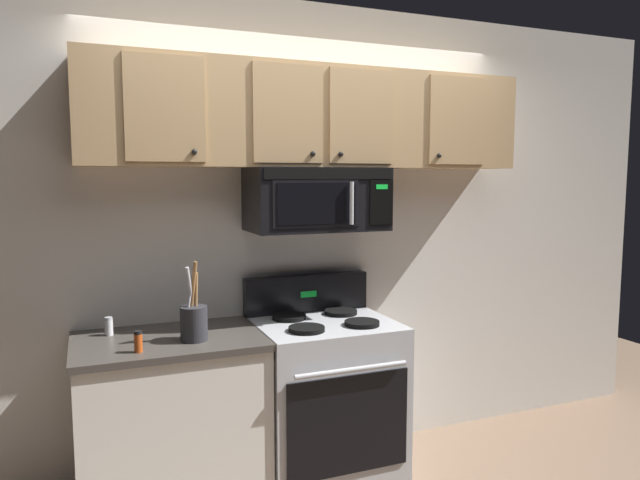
# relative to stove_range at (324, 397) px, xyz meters

# --- Properties ---
(back_wall) EXTENTS (5.20, 0.10, 2.70)m
(back_wall) POSITION_rel_stove_range_xyz_m (0.00, 0.37, 0.88)
(back_wall) COLOR silver
(back_wall) RESTS_ON ground_plane
(stove_range) EXTENTS (0.76, 0.69, 1.12)m
(stove_range) POSITION_rel_stove_range_xyz_m (0.00, 0.00, 0.00)
(stove_range) COLOR #B7BABF
(stove_range) RESTS_ON ground_plane
(over_range_microwave) EXTENTS (0.76, 0.43, 0.35)m
(over_range_microwave) POSITION_rel_stove_range_xyz_m (-0.00, 0.12, 1.11)
(over_range_microwave) COLOR black
(upper_cabinets) EXTENTS (2.50, 0.36, 0.55)m
(upper_cabinets) POSITION_rel_stove_range_xyz_m (-0.00, 0.15, 1.56)
(upper_cabinets) COLOR tan
(counter_segment) EXTENTS (0.93, 0.65, 0.90)m
(counter_segment) POSITION_rel_stove_range_xyz_m (-0.84, 0.01, -0.02)
(counter_segment) COLOR white
(counter_segment) RESTS_ON ground_plane
(utensil_crock_charcoal) EXTENTS (0.13, 0.13, 0.39)m
(utensil_crock_charcoal) POSITION_rel_stove_range_xyz_m (-0.73, -0.10, 0.53)
(utensil_crock_charcoal) COLOR #2D2D33
(utensil_crock_charcoal) RESTS_ON counter_segment
(salt_shaker) EXTENTS (0.04, 0.04, 0.09)m
(salt_shaker) POSITION_rel_stove_range_xyz_m (-1.12, 0.16, 0.48)
(salt_shaker) COLOR white
(salt_shaker) RESTS_ON counter_segment
(spice_jar) EXTENTS (0.04, 0.04, 0.10)m
(spice_jar) POSITION_rel_stove_range_xyz_m (-1.00, -0.20, 0.48)
(spice_jar) COLOR #C64C19
(spice_jar) RESTS_ON counter_segment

